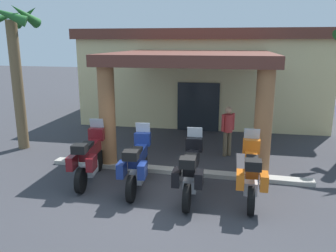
{
  "coord_description": "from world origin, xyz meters",
  "views": [
    {
      "loc": [
        2.11,
        -7.91,
        3.81
      ],
      "look_at": [
        -0.34,
        2.35,
        1.2
      ],
      "focal_mm": 36.67,
      "sensor_mm": 36.0,
      "label": 1
    }
  ],
  "objects": [
    {
      "name": "motorcycle_maroon",
      "position": [
        -2.09,
        0.3,
        0.7
      ],
      "size": [
        0.81,
        2.21,
        1.61
      ],
      "rotation": [
        0.0,
        0.0,
        1.72
      ],
      "color": "black",
      "rests_on": "ground_plane"
    },
    {
      "name": "pedestrian",
      "position": [
        1.48,
        3.43,
        0.99
      ],
      "size": [
        0.41,
        0.39,
        1.7
      ],
      "rotation": [
        0.0,
        0.0,
        2.31
      ],
      "color": "brown",
      "rests_on": "ground_plane"
    },
    {
      "name": "motel_building",
      "position": [
        -0.15,
        9.83,
        2.22
      ],
      "size": [
        11.75,
        12.78,
        4.34
      ],
      "rotation": [
        0.0,
        0.0,
        0.05
      ],
      "color": "beige",
      "rests_on": "ground_plane"
    },
    {
      "name": "curb_strip",
      "position": [
        0.09,
        1.46,
        0.06
      ],
      "size": [
        7.81,
        0.36,
        0.12
      ],
      "primitive_type": "cube",
      "color": "#ADA89E",
      "rests_on": "ground_plane"
    },
    {
      "name": "motorcycle_blue",
      "position": [
        -0.64,
        0.13,
        0.7
      ],
      "size": [
        0.76,
        2.21,
        1.61
      ],
      "rotation": [
        0.0,
        0.0,
        1.69
      ],
      "color": "black",
      "rests_on": "ground_plane"
    },
    {
      "name": "ground_plane",
      "position": [
        0.0,
        0.0,
        0.0
      ],
      "size": [
        80.0,
        80.0,
        0.0
      ],
      "primitive_type": "plane",
      "color": "#38383D"
    },
    {
      "name": "palm_tree_roadside",
      "position": [
        -5.84,
        2.6,
        3.58
      ],
      "size": [
        1.93,
        1.96,
        5.09
      ],
      "color": "brown",
      "rests_on": "ground_plane"
    },
    {
      "name": "motorcycle_black",
      "position": [
        0.81,
        -0.06,
        0.7
      ],
      "size": [
        0.72,
        2.21,
        1.61
      ],
      "rotation": [
        0.0,
        0.0,
        1.63
      ],
      "color": "black",
      "rests_on": "ground_plane"
    },
    {
      "name": "motorcycle_orange",
      "position": [
        2.27,
        0.14,
        0.7
      ],
      "size": [
        0.71,
        2.21,
        1.61
      ],
      "rotation": [
        0.0,
        0.0,
        1.6
      ],
      "color": "black",
      "rests_on": "ground_plane"
    }
  ]
}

